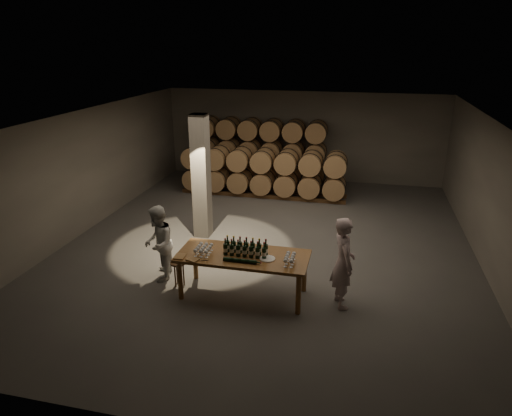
% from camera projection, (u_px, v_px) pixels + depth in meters
% --- Properties ---
extents(room, '(12.00, 12.00, 12.00)m').
position_uv_depth(room, '(201.00, 177.00, 11.61)').
color(room, '#555350').
rests_on(room, ground).
extents(tasting_table, '(2.60, 1.10, 0.90)m').
position_uv_depth(tasting_table, '(243.00, 259.00, 9.04)').
color(tasting_table, brown).
rests_on(tasting_table, ground).
extents(barrel_stack_back, '(4.70, 0.95, 2.31)m').
position_uv_depth(barrel_stack_back, '(261.00, 150.00, 16.22)').
color(barrel_stack_back, brown).
rests_on(barrel_stack_back, ground).
extents(barrel_stack_front, '(5.48, 0.95, 1.57)m').
position_uv_depth(barrel_stack_front, '(263.00, 171.00, 14.99)').
color(barrel_stack_front, brown).
rests_on(barrel_stack_front, ground).
extents(bottle_cluster, '(0.87, 0.24, 0.35)m').
position_uv_depth(bottle_cluster, '(246.00, 249.00, 8.95)').
color(bottle_cluster, black).
rests_on(bottle_cluster, tasting_table).
extents(lying_bottles, '(0.75, 0.08, 0.08)m').
position_uv_depth(lying_bottles, '(240.00, 261.00, 8.68)').
color(lying_bottles, black).
rests_on(lying_bottles, tasting_table).
extents(glass_cluster_left, '(0.30, 0.41, 0.16)m').
position_uv_depth(glass_cluster_left, '(204.00, 248.00, 9.02)').
color(glass_cluster_left, silver).
rests_on(glass_cluster_left, tasting_table).
extents(glass_cluster_right, '(0.19, 0.41, 0.17)m').
position_uv_depth(glass_cluster_right, '(290.00, 257.00, 8.62)').
color(glass_cluster_right, silver).
rests_on(glass_cluster_right, tasting_table).
extents(plate, '(0.30, 0.30, 0.02)m').
position_uv_depth(plate, '(267.00, 259.00, 8.83)').
color(plate, white).
rests_on(plate, tasting_table).
extents(notebook_near, '(0.27, 0.24, 0.03)m').
position_uv_depth(notebook_near, '(193.00, 260.00, 8.77)').
color(notebook_near, olive).
rests_on(notebook_near, tasting_table).
extents(notebook_corner, '(0.22, 0.28, 0.02)m').
position_uv_depth(notebook_corner, '(180.00, 256.00, 8.91)').
color(notebook_corner, olive).
rests_on(notebook_corner, tasting_table).
extents(pen, '(0.14, 0.06, 0.01)m').
position_uv_depth(pen, '(205.00, 261.00, 8.76)').
color(pen, black).
rests_on(pen, tasting_table).
extents(stool, '(0.32, 0.32, 0.53)m').
position_uv_depth(stool, '(178.00, 266.00, 9.53)').
color(stool, brown).
rests_on(stool, ground).
extents(person_man, '(0.64, 0.78, 1.83)m').
position_uv_depth(person_man, '(343.00, 263.00, 8.65)').
color(person_man, beige).
rests_on(person_man, ground).
extents(person_woman, '(0.82, 0.94, 1.65)m').
position_uv_depth(person_woman, '(158.00, 243.00, 9.68)').
color(person_woman, silver).
rests_on(person_woman, ground).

